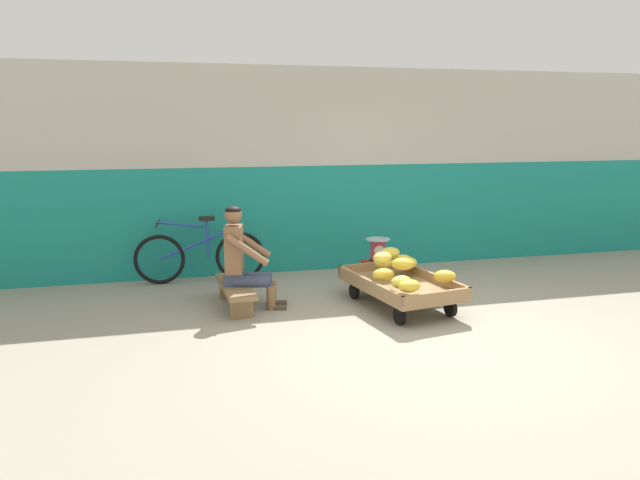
{
  "coord_description": "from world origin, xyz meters",
  "views": [
    {
      "loc": [
        -2.33,
        -4.93,
        2.02
      ],
      "look_at": [
        -0.69,
        1.37,
        0.75
      ],
      "focal_mm": 33.66,
      "sensor_mm": 36.0,
      "label": 1
    }
  ],
  "objects_px": {
    "low_bench": "(235,290)",
    "plastic_crate": "(377,273)",
    "vendor_seated": "(242,258)",
    "weighing_scale": "(378,249)",
    "shopping_bag": "(405,282)",
    "banana_cart": "(400,286)",
    "bicycle_near_left": "(200,255)"
  },
  "relations": [
    {
      "from": "banana_cart",
      "to": "low_bench",
      "type": "bearing_deg",
      "value": 165.83
    },
    {
      "from": "weighing_scale",
      "to": "plastic_crate",
      "type": "bearing_deg",
      "value": 90.0
    },
    {
      "from": "low_bench",
      "to": "vendor_seated",
      "type": "bearing_deg",
      "value": -12.82
    },
    {
      "from": "vendor_seated",
      "to": "plastic_crate",
      "type": "distance_m",
      "value": 1.91
    },
    {
      "from": "low_bench",
      "to": "bicycle_near_left",
      "type": "relative_size",
      "value": 0.67
    },
    {
      "from": "weighing_scale",
      "to": "shopping_bag",
      "type": "bearing_deg",
      "value": -64.5
    },
    {
      "from": "vendor_seated",
      "to": "weighing_scale",
      "type": "distance_m",
      "value": 1.87
    },
    {
      "from": "shopping_bag",
      "to": "plastic_crate",
      "type": "bearing_deg",
      "value": 115.45
    },
    {
      "from": "low_bench",
      "to": "vendor_seated",
      "type": "xyz_separation_m",
      "value": [
        0.09,
        -0.02,
        0.37
      ]
    },
    {
      "from": "weighing_scale",
      "to": "low_bench",
      "type": "bearing_deg",
      "value": -163.99
    },
    {
      "from": "plastic_crate",
      "to": "banana_cart",
      "type": "bearing_deg",
      "value": -95.17
    },
    {
      "from": "low_bench",
      "to": "weighing_scale",
      "type": "xyz_separation_m",
      "value": [
        1.87,
        0.54,
        0.25
      ]
    },
    {
      "from": "bicycle_near_left",
      "to": "shopping_bag",
      "type": "height_order",
      "value": "bicycle_near_left"
    },
    {
      "from": "low_bench",
      "to": "shopping_bag",
      "type": "xyz_separation_m",
      "value": [
        2.07,
        0.11,
        -0.08
      ]
    },
    {
      "from": "weighing_scale",
      "to": "shopping_bag",
      "type": "xyz_separation_m",
      "value": [
        0.21,
        -0.43,
        -0.33
      ]
    },
    {
      "from": "banana_cart",
      "to": "shopping_bag",
      "type": "bearing_deg",
      "value": 62.05
    },
    {
      "from": "banana_cart",
      "to": "vendor_seated",
      "type": "height_order",
      "value": "vendor_seated"
    },
    {
      "from": "low_bench",
      "to": "bicycle_near_left",
      "type": "height_order",
      "value": "bicycle_near_left"
    },
    {
      "from": "vendor_seated",
      "to": "plastic_crate",
      "type": "xyz_separation_m",
      "value": [
        1.78,
        0.56,
        -0.42
      ]
    },
    {
      "from": "low_bench",
      "to": "plastic_crate",
      "type": "xyz_separation_m",
      "value": [
        1.87,
        0.54,
        -0.05
      ]
    },
    {
      "from": "banana_cart",
      "to": "weighing_scale",
      "type": "distance_m",
      "value": 1.01
    },
    {
      "from": "plastic_crate",
      "to": "weighing_scale",
      "type": "xyz_separation_m",
      "value": [
        0.0,
        -0.0,
        0.3
      ]
    },
    {
      "from": "plastic_crate",
      "to": "shopping_bag",
      "type": "xyz_separation_m",
      "value": [
        0.21,
        -0.43,
        -0.03
      ]
    },
    {
      "from": "vendor_seated",
      "to": "shopping_bag",
      "type": "xyz_separation_m",
      "value": [
        1.99,
        0.13,
        -0.45
      ]
    },
    {
      "from": "weighing_scale",
      "to": "bicycle_near_left",
      "type": "height_order",
      "value": "bicycle_near_left"
    },
    {
      "from": "vendor_seated",
      "to": "bicycle_near_left",
      "type": "relative_size",
      "value": 0.69
    },
    {
      "from": "plastic_crate",
      "to": "weighing_scale",
      "type": "bearing_deg",
      "value": -90.0
    },
    {
      "from": "low_bench",
      "to": "vendor_seated",
      "type": "distance_m",
      "value": 0.38
    },
    {
      "from": "plastic_crate",
      "to": "vendor_seated",
      "type": "bearing_deg",
      "value": -162.66
    },
    {
      "from": "low_bench",
      "to": "plastic_crate",
      "type": "relative_size",
      "value": 3.09
    },
    {
      "from": "banana_cart",
      "to": "low_bench",
      "type": "height_order",
      "value": "banana_cart"
    },
    {
      "from": "banana_cart",
      "to": "weighing_scale",
      "type": "bearing_deg",
      "value": 84.83
    }
  ]
}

